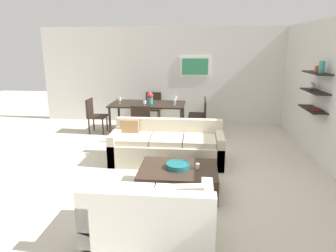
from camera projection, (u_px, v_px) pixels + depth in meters
ground_plane at (162, 167)px, 5.71m from camera, size 18.00×18.00×0.00m
back_wall_unit at (187, 76)px, 8.73m from camera, size 8.40×0.09×2.70m
right_wall_shelf_unit at (328, 93)px, 5.66m from camera, size 0.34×8.20×2.70m
sofa_beige at (167, 147)px, 5.95m from camera, size 2.13×0.90×0.78m
loveseat_white at (151, 217)px, 3.53m from camera, size 1.44×0.90×0.78m
coffee_table at (178, 179)px, 4.76m from camera, size 1.19×0.91×0.38m
decorative_bowl at (178, 165)px, 4.71m from camera, size 0.37×0.37×0.08m
candle_jar at (198, 166)px, 4.68m from camera, size 0.06×0.06×0.08m
dining_table at (148, 106)px, 7.91m from camera, size 1.90×1.02×0.75m
dining_chair_foot at (142, 121)px, 7.07m from camera, size 0.44×0.44×0.88m
dining_chair_right_near at (201, 116)px, 7.61m from camera, size 0.44×0.44×0.88m
dining_chair_right_far at (200, 112)px, 8.04m from camera, size 0.44×0.44×0.88m
dining_chair_left_near at (94, 113)px, 7.86m from camera, size 0.44×0.44×0.88m
dining_chair_head at (153, 106)px, 8.83m from camera, size 0.44×0.44×0.88m
wine_glass_foot at (145, 102)px, 7.43m from camera, size 0.07×0.07×0.15m
wine_glass_right_far at (175, 98)px, 7.91m from camera, size 0.08×0.08×0.18m
wine_glass_head at (150, 96)px, 8.29m from camera, size 0.07×0.07×0.17m
wine_glass_left_near at (120, 99)px, 7.80m from camera, size 0.07×0.07×0.17m
wine_glass_right_near at (174, 100)px, 7.67m from camera, size 0.07×0.07×0.16m
centerpiece_vase at (150, 98)px, 7.79m from camera, size 0.16×0.16×0.30m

